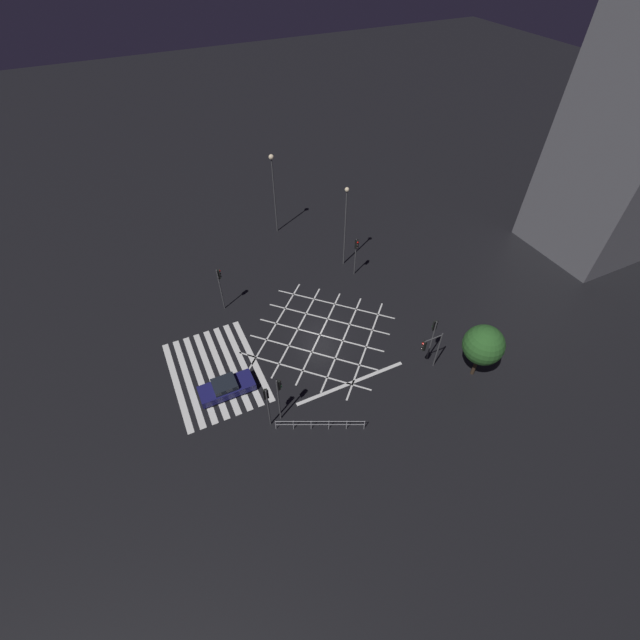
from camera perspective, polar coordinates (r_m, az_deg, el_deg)
ground_plane at (r=37.68m, az=0.00°, el=-2.00°), size 200.00×200.00×0.00m
road_markings at (r=36.17m, az=-8.85°, el=-5.42°), size 14.24×19.95×0.01m
traffic_light_sw_cross at (r=38.96m, az=-13.21°, el=5.03°), size 0.36×0.39×4.55m
traffic_light_se_main at (r=30.09m, az=-7.10°, el=-10.55°), size 0.39×0.36×4.14m
traffic_light_nw_main at (r=42.14m, az=4.86°, el=9.26°), size 0.39×0.36×4.20m
traffic_light_ne_cross at (r=34.10m, az=14.45°, el=-3.48°), size 0.36×1.88×3.87m
traffic_light_ne_main at (r=34.77m, az=14.85°, el=-1.61°), size 0.39×0.36×4.38m
traffic_light_se_cross at (r=30.00m, az=-5.50°, el=-9.54°), size 0.36×0.39×4.60m
street_lamp_east at (r=42.16m, az=3.44°, el=13.49°), size 0.42×0.42×8.64m
street_lamp_west at (r=47.21m, az=-6.28°, el=18.26°), size 0.54×0.54×8.97m
street_tree_near at (r=34.57m, az=20.97°, el=-3.14°), size 3.13×3.13×5.03m
waiting_car at (r=34.14m, az=-12.37°, el=-8.77°), size 1.77×4.27×1.27m
pedestrian_railing at (r=31.54m, az=0.00°, el=-13.71°), size 2.80×5.82×1.05m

